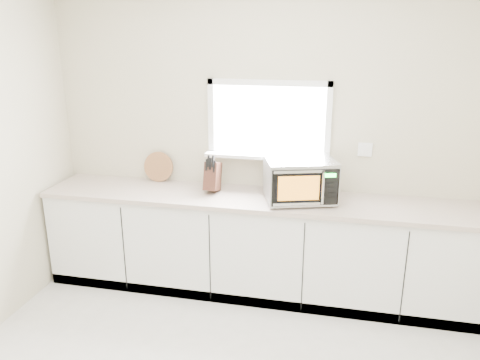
# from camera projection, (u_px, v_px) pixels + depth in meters

# --- Properties ---
(back_wall) EXTENTS (4.00, 0.17, 2.70)m
(back_wall) POSITION_uv_depth(u_px,v_px,m) (269.00, 140.00, 4.22)
(back_wall) COLOR beige
(back_wall) RESTS_ON ground
(cabinets) EXTENTS (3.92, 0.60, 0.88)m
(cabinets) POSITION_uv_depth(u_px,v_px,m) (261.00, 247.00, 4.22)
(cabinets) COLOR silver
(cabinets) RESTS_ON ground
(countertop) EXTENTS (3.92, 0.64, 0.04)m
(countertop) POSITION_uv_depth(u_px,v_px,m) (262.00, 199.00, 4.07)
(countertop) COLOR #B3A294
(countertop) RESTS_ON cabinets
(microwave) EXTENTS (0.67, 0.59, 0.37)m
(microwave) POSITION_uv_depth(u_px,v_px,m) (300.00, 179.00, 3.93)
(microwave) COLOR black
(microwave) RESTS_ON countertop
(knife_block) EXTENTS (0.12, 0.25, 0.35)m
(knife_block) POSITION_uv_depth(u_px,v_px,m) (213.00, 176.00, 4.17)
(knife_block) COLOR #4A271A
(knife_block) RESTS_ON countertop
(cutting_board) EXTENTS (0.29, 0.07, 0.29)m
(cutting_board) POSITION_uv_depth(u_px,v_px,m) (158.00, 167.00, 4.47)
(cutting_board) COLOR #98603B
(cutting_board) RESTS_ON countertop
(coffee_grinder) EXTENTS (0.13, 0.13, 0.21)m
(coffee_grinder) POSITION_uv_depth(u_px,v_px,m) (292.00, 186.00, 4.04)
(coffee_grinder) COLOR #B2B5BA
(coffee_grinder) RESTS_ON countertop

